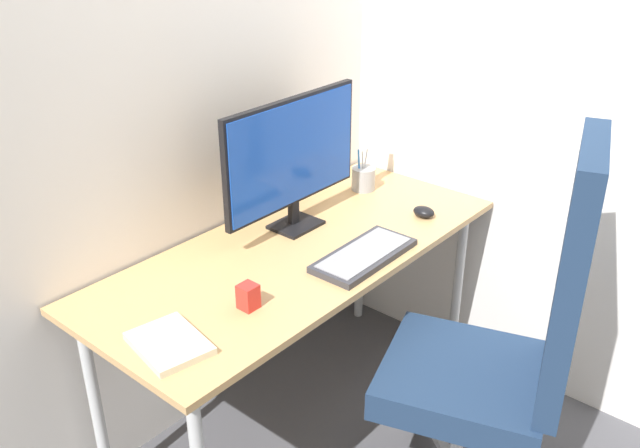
# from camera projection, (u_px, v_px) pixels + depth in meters

# --- Properties ---
(ground_plane) EXTENTS (8.00, 8.00, 0.00)m
(ground_plane) POSITION_uv_depth(u_px,v_px,m) (301.00, 415.00, 2.71)
(ground_plane) COLOR #4C4C51
(wall_back) EXTENTS (3.04, 0.04, 2.80)m
(wall_back) POSITION_uv_depth(u_px,v_px,m) (215.00, 43.00, 2.30)
(wall_back) COLOR white
(wall_back) RESTS_ON ground_plane
(wall_side_right) EXTENTS (0.04, 2.15, 2.80)m
(wall_side_right) POSITION_uv_depth(u_px,v_px,m) (487.00, 29.00, 2.51)
(wall_side_right) COLOR white
(wall_side_right) RESTS_ON ground_plane
(desk) EXTENTS (1.56, 0.67, 0.75)m
(desk) POSITION_uv_depth(u_px,v_px,m) (299.00, 265.00, 2.41)
(desk) COLOR tan
(desk) RESTS_ON ground_plane
(office_chair) EXTENTS (0.63, 0.67, 1.28)m
(office_chair) POSITION_uv_depth(u_px,v_px,m) (509.00, 340.00, 2.10)
(office_chair) COLOR black
(office_chair) RESTS_ON ground_plane
(monitor) EXTENTS (0.64, 0.14, 0.48)m
(monitor) POSITION_uv_depth(u_px,v_px,m) (293.00, 156.00, 2.41)
(monitor) COLOR black
(monitor) RESTS_ON desk
(keyboard) EXTENTS (0.39, 0.18, 0.03)m
(keyboard) POSITION_uv_depth(u_px,v_px,m) (364.00, 255.00, 2.30)
(keyboard) COLOR #333338
(keyboard) RESTS_ON desk
(mouse) EXTENTS (0.06, 0.09, 0.04)m
(mouse) POSITION_uv_depth(u_px,v_px,m) (424.00, 212.00, 2.59)
(mouse) COLOR black
(mouse) RESTS_ON desk
(pen_holder) EXTENTS (0.10, 0.10, 0.17)m
(pen_holder) POSITION_uv_depth(u_px,v_px,m) (363.00, 178.00, 2.81)
(pen_holder) COLOR #9EA0A5
(pen_holder) RESTS_ON desk
(notebook) EXTENTS (0.21, 0.25, 0.02)m
(notebook) POSITION_uv_depth(u_px,v_px,m) (169.00, 343.00, 1.87)
(notebook) COLOR beige
(notebook) RESTS_ON desk
(desk_clamp_accessory) EXTENTS (0.05, 0.05, 0.08)m
(desk_clamp_accessory) POSITION_uv_depth(u_px,v_px,m) (248.00, 297.00, 2.03)
(desk_clamp_accessory) COLOR red
(desk_clamp_accessory) RESTS_ON desk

